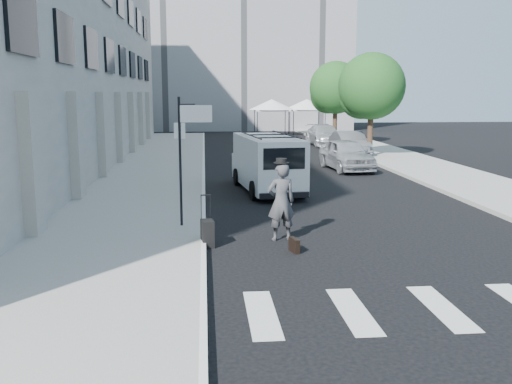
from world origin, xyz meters
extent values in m
plane|color=black|center=(0.00, 0.00, 0.00)|extent=(120.00, 120.00, 0.00)
cube|color=gray|center=(-4.25, 16.00, 0.07)|extent=(4.50, 48.00, 0.15)
cube|color=gray|center=(9.00, 20.00, 0.07)|extent=(4.00, 56.00, 0.15)
cube|color=gray|center=(-11.50, 18.00, 6.00)|extent=(10.00, 44.00, 12.00)
cube|color=slate|center=(2.00, 50.00, 12.50)|extent=(22.00, 12.00, 25.00)
cylinder|color=black|center=(-2.60, 3.20, 1.90)|extent=(0.07, 0.07, 3.50)
cube|color=white|center=(-2.60, 3.22, 2.75)|extent=(0.30, 0.03, 0.42)
cube|color=white|center=(-2.15, 3.20, 3.20)|extent=(0.85, 0.06, 0.45)
cylinder|color=black|center=(7.60, 20.00, 1.40)|extent=(0.32, 0.32, 2.80)
sphere|color=#16441C|center=(7.60, 20.00, 4.13)|extent=(3.80, 3.80, 3.80)
sphere|color=#16441C|center=(7.20, 20.60, 3.56)|extent=(2.66, 2.66, 2.66)
cylinder|color=black|center=(7.60, 29.00, 1.40)|extent=(0.32, 0.32, 2.80)
sphere|color=#16441C|center=(7.60, 29.00, 4.13)|extent=(3.80, 3.80, 3.80)
sphere|color=#16441C|center=(7.20, 29.60, 3.56)|extent=(2.66, 2.66, 2.66)
cylinder|color=black|center=(2.60, 36.60, 1.10)|extent=(0.06, 0.06, 2.20)
cylinder|color=black|center=(5.40, 36.60, 1.10)|extent=(0.06, 0.06, 2.20)
cylinder|color=black|center=(2.60, 39.40, 1.10)|extent=(0.06, 0.06, 2.20)
cylinder|color=black|center=(5.40, 39.40, 1.10)|extent=(0.06, 0.06, 2.20)
cube|color=white|center=(4.00, 38.00, 2.25)|extent=(3.00, 3.00, 0.12)
cone|color=white|center=(4.00, 38.00, 2.75)|extent=(4.00, 4.00, 0.90)
cylinder|color=black|center=(5.80, 37.10, 1.10)|extent=(0.06, 0.06, 2.20)
cylinder|color=black|center=(8.60, 37.10, 1.10)|extent=(0.06, 0.06, 2.20)
cylinder|color=black|center=(5.80, 39.90, 1.10)|extent=(0.06, 0.06, 2.20)
cylinder|color=black|center=(8.60, 39.90, 1.10)|extent=(0.06, 0.06, 2.20)
cube|color=white|center=(7.20, 38.50, 2.25)|extent=(3.00, 3.00, 0.12)
cone|color=white|center=(7.20, 38.50, 2.75)|extent=(4.00, 4.00, 0.90)
imported|color=#3B3B3E|center=(-0.01, 1.93, 1.00)|extent=(0.80, 0.60, 2.00)
cube|color=black|center=(0.16, 0.77, 0.17)|extent=(0.22, 0.46, 0.34)
cube|color=black|center=(-1.90, 1.46, 0.33)|extent=(0.35, 0.50, 0.67)
cylinder|color=black|center=(-2.04, 1.65, 0.95)|extent=(0.02, 0.02, 0.63)
cylinder|color=black|center=(-1.82, 1.68, 0.95)|extent=(0.02, 0.02, 0.63)
cube|color=black|center=(-1.93, 1.67, 1.26)|extent=(0.25, 0.07, 0.03)
cube|color=silver|center=(0.46, 9.26, 1.16)|extent=(2.39, 5.10, 1.91)
cube|color=silver|center=(0.14, 11.93, 0.68)|extent=(1.82, 1.02, 1.00)
cube|color=black|center=(0.75, 6.83, 1.55)|extent=(1.46, 0.25, 0.73)
cylinder|color=black|center=(-0.61, 10.87, 0.35)|extent=(0.34, 0.72, 0.69)
cylinder|color=black|center=(1.11, 11.08, 0.35)|extent=(0.34, 0.72, 0.69)
cylinder|color=black|center=(-0.21, 7.52, 0.35)|extent=(0.34, 0.72, 0.69)
cylinder|color=black|center=(1.51, 7.73, 0.35)|extent=(0.34, 0.72, 0.69)
imported|color=#A0A2A7|center=(5.00, 15.12, 0.77)|extent=(2.19, 4.65, 1.54)
imported|color=slate|center=(6.80, 21.48, 0.73)|extent=(1.62, 4.46, 1.46)
imported|color=#ADB0B5|center=(6.68, 28.24, 0.74)|extent=(2.20, 5.13, 1.48)
camera|label=1|loc=(-1.94, -12.24, 3.75)|focal=40.00mm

